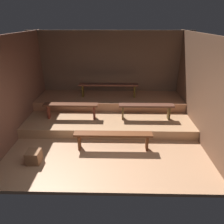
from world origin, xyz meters
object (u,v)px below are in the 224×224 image
object	(u,v)px
bench_lower_left	(71,107)
bench_middle_center	(109,86)
bench_lower_right	(146,107)
wooden_crate_floor	(34,157)
bench_floor_center	(113,136)

from	to	relation	value
bench_lower_left	bench_middle_center	distance (m)	1.61
bench_lower_right	wooden_crate_floor	bearing A→B (deg)	-147.82
bench_floor_center	bench_lower_right	world-z (taller)	bench_lower_right
bench_lower_right	bench_lower_left	bearing A→B (deg)	180.00
bench_lower_left	wooden_crate_floor	world-z (taller)	bench_lower_left
bench_lower_left	bench_lower_right	xyz separation A→B (m)	(2.27, 0.00, 0.00)
bench_middle_center	bench_floor_center	bearing A→B (deg)	-85.21
bench_lower_left	bench_lower_right	bearing A→B (deg)	0.00
bench_lower_left	bench_middle_center	world-z (taller)	bench_middle_center
bench_lower_right	wooden_crate_floor	world-z (taller)	bench_lower_right
bench_floor_center	bench_middle_center	size ratio (longest dim) A/B	0.97
bench_floor_center	bench_lower_left	world-z (taller)	bench_lower_left
bench_floor_center	bench_lower_left	xyz separation A→B (m)	(-1.30, 1.19, 0.28)
bench_lower_left	bench_middle_center	bearing A→B (deg)	46.02
bench_lower_left	wooden_crate_floor	distance (m)	1.92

